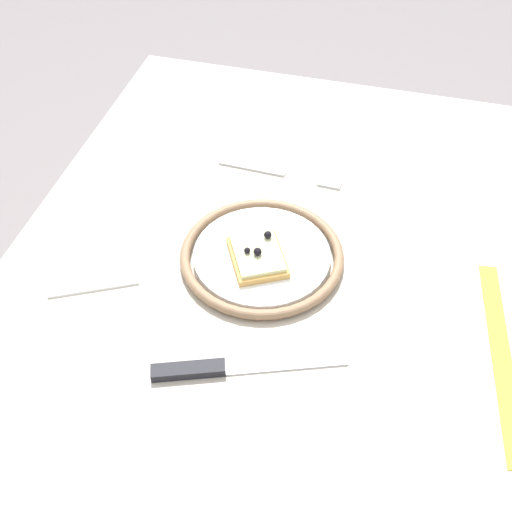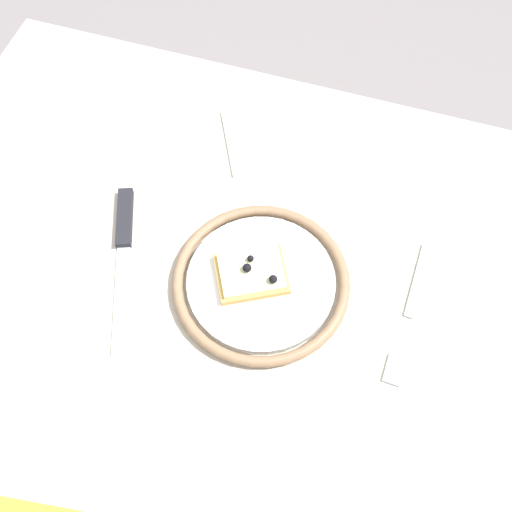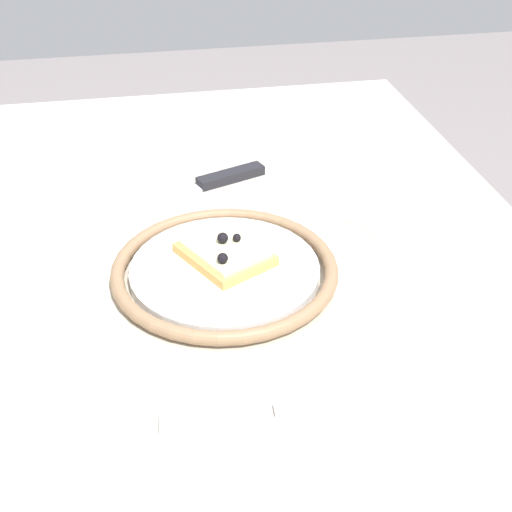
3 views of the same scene
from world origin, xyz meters
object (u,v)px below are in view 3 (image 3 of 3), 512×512
(knife, at_px, (208,183))
(napkin, at_px, (423,226))
(pizza_slice_near, at_px, (225,252))
(dining_table, at_px, (212,332))
(plate, at_px, (225,270))
(fork, at_px, (283,410))

(knife, height_order, napkin, knife)
(pizza_slice_near, height_order, knife, pizza_slice_near)
(dining_table, relative_size, plate, 4.39)
(napkin, bearing_deg, pizza_slice_near, 99.99)
(plate, relative_size, pizza_slice_near, 2.06)
(plate, xyz_separation_m, fork, (-0.19, -0.02, -0.01))
(knife, bearing_deg, dining_table, 172.94)
(dining_table, xyz_separation_m, plate, (-0.02, -0.01, 0.10))
(dining_table, height_order, napkin, napkin)
(plate, bearing_deg, napkin, -76.97)
(plate, relative_size, knife, 0.99)
(plate, bearing_deg, dining_table, 36.76)
(dining_table, xyz_separation_m, napkin, (0.04, -0.25, 0.09))
(pizza_slice_near, xyz_separation_m, knife, (0.18, -0.00, -0.02))
(plate, bearing_deg, pizza_slice_near, -11.11)
(plate, distance_m, pizza_slice_near, 0.02)
(dining_table, height_order, fork, fork)
(plate, distance_m, napkin, 0.24)
(pizza_slice_near, bearing_deg, fork, -175.67)
(pizza_slice_near, bearing_deg, knife, -1.57)
(pizza_slice_near, relative_size, napkin, 0.81)
(dining_table, xyz_separation_m, fork, (-0.21, -0.03, 0.09))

